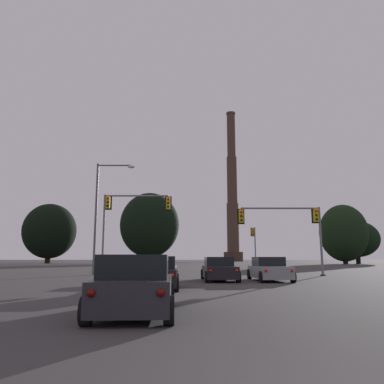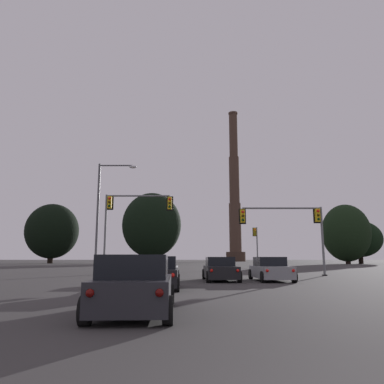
{
  "view_description": "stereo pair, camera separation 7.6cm",
  "coord_description": "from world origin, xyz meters",
  "px_view_note": "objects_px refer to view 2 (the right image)",
  "views": [
    {
      "loc": [
        -1.53,
        -2.65,
        1.36
      ],
      "look_at": [
        -1.28,
        35.0,
        8.02
      ],
      "focal_mm": 35.0,
      "sensor_mm": 36.0,
      "label": 1
    },
    {
      "loc": [
        -1.45,
        -2.65,
        1.36
      ],
      "look_at": [
        -1.28,
        35.0,
        8.02
      ],
      "focal_mm": 35.0,
      "sensor_mm": 36.0,
      "label": 2
    }
  ],
  "objects_px": {
    "hatchback_left_lane_front": "(160,270)",
    "street_lamp": "(102,206)",
    "traffic_light_far_right": "(254,241)",
    "smokestack": "(233,201)",
    "traffic_light_overhead_left": "(126,213)",
    "hatchback_left_lane_third": "(134,287)",
    "traffic_light_overhead_right": "(291,222)",
    "sedan_center_lane_front": "(218,270)",
    "hatchback_left_lane_second": "(157,274)",
    "sedan_right_lane_front": "(269,270)"
  },
  "relations": [
    {
      "from": "hatchback_left_lane_front",
      "to": "street_lamp",
      "type": "xyz_separation_m",
      "value": [
        -5.71,
        8.51,
        5.05
      ]
    },
    {
      "from": "traffic_light_far_right",
      "to": "hatchback_left_lane_front",
      "type": "bearing_deg",
      "value": -109.36
    },
    {
      "from": "street_lamp",
      "to": "smokestack",
      "type": "distance_m",
      "value": 126.02
    },
    {
      "from": "traffic_light_overhead_left",
      "to": "smokestack",
      "type": "distance_m",
      "value": 125.47
    },
    {
      "from": "traffic_light_far_right",
      "to": "traffic_light_overhead_left",
      "type": "bearing_deg",
      "value": -122.97
    },
    {
      "from": "hatchback_left_lane_third",
      "to": "traffic_light_far_right",
      "type": "xyz_separation_m",
      "value": [
        10.69,
        44.99,
        3.13
      ]
    },
    {
      "from": "traffic_light_overhead_right",
      "to": "street_lamp",
      "type": "relative_size",
      "value": 0.72
    },
    {
      "from": "sedan_center_lane_front",
      "to": "hatchback_left_lane_front",
      "type": "xyz_separation_m",
      "value": [
        -3.52,
        -0.4,
        -0.0
      ]
    },
    {
      "from": "traffic_light_overhead_left",
      "to": "hatchback_left_lane_front",
      "type": "bearing_deg",
      "value": -67.17
    },
    {
      "from": "sedan_center_lane_front",
      "to": "traffic_light_overhead_left",
      "type": "height_order",
      "value": "traffic_light_overhead_left"
    },
    {
      "from": "street_lamp",
      "to": "traffic_light_far_right",
      "type": "bearing_deg",
      "value": 53.91
    },
    {
      "from": "hatchback_left_lane_second",
      "to": "smokestack",
      "type": "height_order",
      "value": "smokestack"
    },
    {
      "from": "hatchback_left_lane_second",
      "to": "traffic_light_far_right",
      "type": "relative_size",
      "value": 0.72
    },
    {
      "from": "traffic_light_overhead_right",
      "to": "traffic_light_overhead_left",
      "type": "distance_m",
      "value": 13.71
    },
    {
      "from": "sedan_right_lane_front",
      "to": "hatchback_left_lane_second",
      "type": "xyz_separation_m",
      "value": [
        -6.28,
        -6.13,
        -0.0
      ]
    },
    {
      "from": "traffic_light_far_right",
      "to": "street_lamp",
      "type": "distance_m",
      "value": 28.58
    },
    {
      "from": "traffic_light_far_right",
      "to": "sedan_right_lane_front",
      "type": "bearing_deg",
      "value": -98.22
    },
    {
      "from": "hatchback_left_lane_second",
      "to": "traffic_light_far_right",
      "type": "distance_m",
      "value": 39.01
    },
    {
      "from": "sedan_right_lane_front",
      "to": "smokestack",
      "type": "distance_m",
      "value": 133.02
    },
    {
      "from": "hatchback_left_lane_front",
      "to": "hatchback_left_lane_second",
      "type": "bearing_deg",
      "value": -86.43
    },
    {
      "from": "street_lamp",
      "to": "smokestack",
      "type": "bearing_deg",
      "value": 78.31
    },
    {
      "from": "sedan_right_lane_front",
      "to": "hatchback_left_lane_third",
      "type": "xyz_separation_m",
      "value": [
        -6.18,
        -13.76,
        -0.0
      ]
    },
    {
      "from": "sedan_right_lane_front",
      "to": "traffic_light_overhead_left",
      "type": "bearing_deg",
      "value": 139.22
    },
    {
      "from": "hatchback_left_lane_third",
      "to": "traffic_light_overhead_left",
      "type": "relative_size",
      "value": 0.62
    },
    {
      "from": "hatchback_left_lane_second",
      "to": "traffic_light_far_right",
      "type": "bearing_deg",
      "value": 72.19
    },
    {
      "from": "traffic_light_overhead_right",
      "to": "hatchback_left_lane_second",
      "type": "bearing_deg",
      "value": -127.07
    },
    {
      "from": "hatchback_left_lane_third",
      "to": "hatchback_left_lane_second",
      "type": "xyz_separation_m",
      "value": [
        -0.1,
        7.63,
        0.0
      ]
    },
    {
      "from": "traffic_light_overhead_right",
      "to": "traffic_light_overhead_left",
      "type": "bearing_deg",
      "value": 171.9
    },
    {
      "from": "hatchback_left_lane_second",
      "to": "traffic_light_overhead_right",
      "type": "bearing_deg",
      "value": 51.23
    },
    {
      "from": "traffic_light_overhead_left",
      "to": "smokestack",
      "type": "height_order",
      "value": "smokestack"
    },
    {
      "from": "hatchback_left_lane_third",
      "to": "hatchback_left_lane_second",
      "type": "bearing_deg",
      "value": 88.46
    },
    {
      "from": "traffic_light_far_right",
      "to": "traffic_light_overhead_right",
      "type": "relative_size",
      "value": 0.85
    },
    {
      "from": "hatchback_left_lane_third",
      "to": "hatchback_left_lane_front",
      "type": "distance_m",
      "value": 13.44
    },
    {
      "from": "traffic_light_far_right",
      "to": "smokestack",
      "type": "height_order",
      "value": "smokestack"
    },
    {
      "from": "hatchback_left_lane_front",
      "to": "traffic_light_far_right",
      "type": "relative_size",
      "value": 0.71
    },
    {
      "from": "sedan_right_lane_front",
      "to": "sedan_center_lane_front",
      "type": "height_order",
      "value": "same"
    },
    {
      "from": "sedan_center_lane_front",
      "to": "traffic_light_far_right",
      "type": "height_order",
      "value": "traffic_light_far_right"
    },
    {
      "from": "sedan_right_lane_front",
      "to": "traffic_light_overhead_left",
      "type": "distance_m",
      "value": 14.03
    },
    {
      "from": "hatchback_left_lane_front",
      "to": "traffic_light_overhead_left",
      "type": "bearing_deg",
      "value": 113.45
    },
    {
      "from": "traffic_light_overhead_left",
      "to": "traffic_light_far_right",
      "type": "bearing_deg",
      "value": 57.03
    },
    {
      "from": "sedan_right_lane_front",
      "to": "hatchback_left_lane_front",
      "type": "bearing_deg",
      "value": -178.51
    },
    {
      "from": "hatchback_left_lane_third",
      "to": "sedan_right_lane_front",
      "type": "bearing_deg",
      "value": 63.52
    },
    {
      "from": "sedan_center_lane_front",
      "to": "hatchback_left_lane_front",
      "type": "height_order",
      "value": "hatchback_left_lane_front"
    },
    {
      "from": "traffic_light_far_right",
      "to": "traffic_light_overhead_right",
      "type": "xyz_separation_m",
      "value": [
        -1.24,
        -24.72,
        0.39
      ]
    },
    {
      "from": "sedan_right_lane_front",
      "to": "sedan_center_lane_front",
      "type": "relative_size",
      "value": 1.0
    },
    {
      "from": "hatchback_left_lane_front",
      "to": "hatchback_left_lane_third",
      "type": "bearing_deg",
      "value": -87.67
    },
    {
      "from": "traffic_light_far_right",
      "to": "street_lamp",
      "type": "bearing_deg",
      "value": -126.09
    },
    {
      "from": "traffic_light_overhead_left",
      "to": "street_lamp",
      "type": "bearing_deg",
      "value": -172.8
    },
    {
      "from": "hatchback_left_lane_front",
      "to": "traffic_light_overhead_right",
      "type": "distance_m",
      "value": 12.5
    },
    {
      "from": "hatchback_left_lane_front",
      "to": "street_lamp",
      "type": "relative_size",
      "value": 0.44
    }
  ]
}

